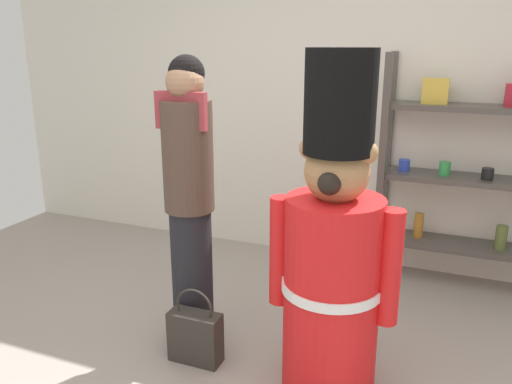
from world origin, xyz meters
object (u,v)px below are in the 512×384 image
object	(u,v)px
person_shopper	(189,197)
shopping_bag	(195,336)
teddy_bear_guard	(333,258)
merchandise_shelf	(465,171)

from	to	relation	value
person_shopper	shopping_bag	world-z (taller)	person_shopper
teddy_bear_guard	person_shopper	bearing A→B (deg)	170.64
teddy_bear_guard	person_shopper	size ratio (longest dim) A/B	1.02
person_shopper	shopping_bag	size ratio (longest dim) A/B	3.77
merchandise_shelf	person_shopper	xyz separation A→B (m)	(-1.44, -1.40, 0.04)
merchandise_shelf	shopping_bag	distance (m)	2.19
merchandise_shelf	person_shopper	bearing A→B (deg)	-135.89
merchandise_shelf	shopping_bag	xyz separation A→B (m)	(-1.32, -1.60, -0.71)
merchandise_shelf	teddy_bear_guard	world-z (taller)	teddy_bear_guard
merchandise_shelf	shopping_bag	size ratio (longest dim) A/B	3.76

